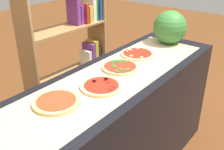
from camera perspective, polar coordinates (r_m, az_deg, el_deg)
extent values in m
cube|color=black|center=(1.96, 0.00, -12.37)|extent=(2.01, 0.60, 0.90)
cube|color=tan|center=(1.71, 0.00, -0.57)|extent=(1.75, 0.47, 0.00)
cylinder|color=#DBB26B|center=(1.47, -11.81, -5.67)|extent=(0.26, 0.26, 0.02)
cylinder|color=red|center=(1.47, -11.84, -5.31)|extent=(0.21, 0.21, 0.00)
cylinder|color=#E5C17F|center=(1.59, -2.28, -2.42)|extent=(0.26, 0.26, 0.02)
cylinder|color=#AD2314|center=(1.59, -2.29, -2.12)|extent=(0.21, 0.21, 0.00)
cylinder|color=maroon|center=(1.57, 0.42, -2.44)|extent=(0.03, 0.03, 0.00)
cylinder|color=maroon|center=(1.65, -1.28, -0.86)|extent=(0.03, 0.03, 0.00)
cylinder|color=maroon|center=(1.63, -3.78, -1.31)|extent=(0.03, 0.03, 0.00)
cylinder|color=maroon|center=(1.54, -0.21, -2.96)|extent=(0.03, 0.03, 0.00)
cylinder|color=maroon|center=(1.64, -1.35, -0.98)|extent=(0.03, 0.03, 0.00)
cylinder|color=maroon|center=(1.62, -3.85, -1.39)|extent=(0.03, 0.03, 0.00)
cylinder|color=maroon|center=(1.61, -0.76, -1.51)|extent=(0.03, 0.03, 0.00)
cylinder|color=#E5C17F|center=(1.83, 1.75, 1.66)|extent=(0.25, 0.25, 0.02)
cylinder|color=red|center=(1.83, 1.75, 1.96)|extent=(0.22, 0.22, 0.00)
ellipsoid|color=#286B23|center=(1.81, 0.45, 1.82)|extent=(0.04, 0.03, 0.00)
ellipsoid|color=#286B23|center=(1.89, 1.46, 2.95)|extent=(0.06, 0.04, 0.00)
ellipsoid|color=#286B23|center=(1.77, 3.24, 1.15)|extent=(0.05, 0.03, 0.00)
ellipsoid|color=#286B23|center=(1.88, 0.03, 2.83)|extent=(0.04, 0.04, 0.00)
ellipsoid|color=#286B23|center=(1.83, 0.26, 2.09)|extent=(0.05, 0.05, 0.00)
ellipsoid|color=#286B23|center=(1.89, 0.16, 2.94)|extent=(0.06, 0.06, 0.00)
ellipsoid|color=#286B23|center=(1.74, 1.11, 0.81)|extent=(0.04, 0.05, 0.00)
ellipsoid|color=#286B23|center=(1.91, 1.11, 3.12)|extent=(0.05, 0.04, 0.00)
ellipsoid|color=#286B23|center=(1.77, 1.96, 1.16)|extent=(0.05, 0.05, 0.00)
ellipsoid|color=#286B23|center=(1.90, 2.86, 2.98)|extent=(0.04, 0.04, 0.00)
cylinder|color=#E5C17F|center=(2.08, 5.46, 4.52)|extent=(0.26, 0.26, 0.01)
cylinder|color=#AD2314|center=(2.07, 5.47, 4.74)|extent=(0.22, 0.22, 0.00)
cylinder|color=#C6B28E|center=(2.09, 3.20, 5.17)|extent=(0.02, 0.02, 0.01)
cylinder|color=#C6B28E|center=(2.12, 3.87, 5.48)|extent=(0.03, 0.03, 0.01)
cylinder|color=#C6B28E|center=(2.15, 5.54, 5.71)|extent=(0.03, 0.03, 0.01)
cylinder|color=#C6B28E|center=(2.00, 4.15, 4.10)|extent=(0.03, 0.03, 0.01)
cylinder|color=#C6B28E|center=(1.98, 6.35, 3.81)|extent=(0.02, 0.02, 0.01)
sphere|color=#387A33|center=(2.34, 12.28, 9.97)|extent=(0.28, 0.28, 0.28)
cube|color=#A87A47|center=(2.92, -3.29, 7.34)|extent=(0.03, 0.26, 1.45)
cube|color=#A87A47|center=(2.41, -17.43, 1.89)|extent=(0.03, 0.26, 1.45)
cube|color=#A87A47|center=(2.98, -8.67, -8.00)|extent=(0.85, 0.28, 0.02)
cube|color=#B22823|center=(3.13, -3.50, -2.89)|extent=(0.04, 0.18, 0.26)
cube|color=#2D753D|center=(3.12, -4.10, -4.00)|extent=(0.04, 0.20, 0.16)
cube|color=#47423D|center=(3.08, -4.59, -3.52)|extent=(0.03, 0.18, 0.25)
cube|color=#A87A47|center=(2.74, -9.34, 0.27)|extent=(0.85, 0.28, 0.02)
cube|color=#47423D|center=(2.94, -3.66, 4.65)|extent=(0.03, 0.17, 0.18)
cube|color=gold|center=(2.90, -4.25, 5.05)|extent=(0.05, 0.16, 0.25)
cube|color=#753384|center=(2.87, -4.97, 4.57)|extent=(0.05, 0.16, 0.23)
cube|color=silver|center=(2.85, -5.63, 3.68)|extent=(0.05, 0.15, 0.17)
cube|color=#A87A47|center=(2.57, -10.12, 9.87)|extent=(0.85, 0.28, 0.02)
cube|color=#234799|center=(2.80, -3.94, 13.84)|extent=(0.03, 0.21, 0.19)
cube|color=#2D753D|center=(2.77, -4.52, 14.22)|extent=(0.04, 0.17, 0.25)
cube|color=silver|center=(2.73, -5.30, 14.09)|extent=(0.05, 0.21, 0.25)
cube|color=gold|center=(2.71, -6.01, 13.02)|extent=(0.05, 0.22, 0.17)
cube|color=#B22823|center=(2.68, -6.72, 13.11)|extent=(0.04, 0.21, 0.19)
cube|color=#753384|center=(2.65, -7.36, 12.86)|extent=(0.04, 0.15, 0.18)
cube|color=#753384|center=(2.61, -8.25, 13.36)|extent=(0.04, 0.16, 0.25)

